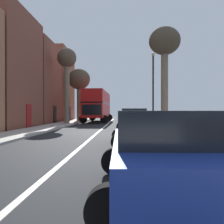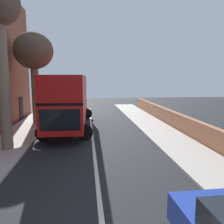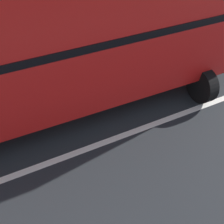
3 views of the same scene
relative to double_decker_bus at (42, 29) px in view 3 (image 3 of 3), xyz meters
The scene contains 1 object.
double_decker_bus is the anchor object (origin of this frame).
Camera 3 is at (2.71, 15.52, 4.69)m, focal length 34.50 mm.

